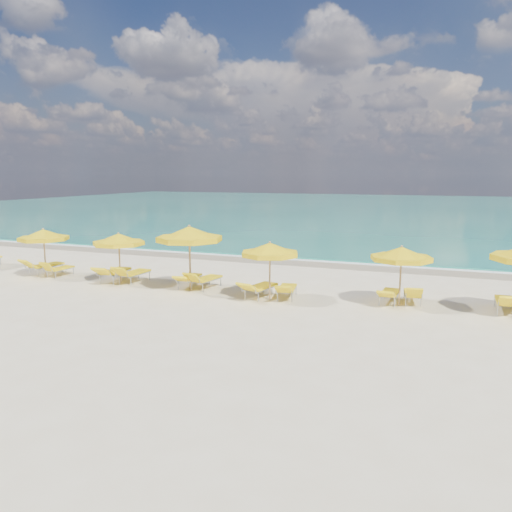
% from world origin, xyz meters
% --- Properties ---
extents(ground_plane, '(120.00, 120.00, 0.00)m').
position_xyz_m(ground_plane, '(0.00, 0.00, 0.00)').
color(ground_plane, beige).
extents(ocean, '(120.00, 80.00, 0.30)m').
position_xyz_m(ocean, '(0.00, 48.00, 0.00)').
color(ocean, '#14735F').
rests_on(ocean, ground).
extents(wet_sand_band, '(120.00, 2.60, 0.01)m').
position_xyz_m(wet_sand_band, '(0.00, 7.40, 0.00)').
color(wet_sand_band, tan).
rests_on(wet_sand_band, ground).
extents(foam_line, '(120.00, 1.20, 0.03)m').
position_xyz_m(foam_line, '(0.00, 8.20, 0.00)').
color(foam_line, white).
rests_on(foam_line, ground).
extents(whitecap_near, '(14.00, 0.36, 0.05)m').
position_xyz_m(whitecap_near, '(-6.00, 17.00, 0.00)').
color(whitecap_near, white).
rests_on(whitecap_near, ground).
extents(whitecap_far, '(18.00, 0.30, 0.05)m').
position_xyz_m(whitecap_far, '(8.00, 24.00, 0.00)').
color(whitecap_far, white).
rests_on(whitecap_far, ground).
extents(umbrella_1, '(2.25, 2.25, 2.12)m').
position_xyz_m(umbrella_1, '(-9.15, -0.13, 1.81)').
color(umbrella_1, tan).
rests_on(umbrella_1, ground).
extents(umbrella_2, '(2.75, 2.75, 2.10)m').
position_xyz_m(umbrella_2, '(-5.33, -0.07, 1.79)').
color(umbrella_2, tan).
rests_on(umbrella_2, ground).
extents(umbrella_3, '(2.84, 2.84, 2.54)m').
position_xyz_m(umbrella_3, '(-2.03, -0.22, 2.16)').
color(umbrella_3, tan).
rests_on(umbrella_3, ground).
extents(umbrella_4, '(2.21, 2.21, 2.09)m').
position_xyz_m(umbrella_4, '(1.25, -0.41, 1.79)').
color(umbrella_4, tan).
rests_on(umbrella_4, ground).
extents(umbrella_5, '(2.21, 2.21, 2.08)m').
position_xyz_m(umbrella_5, '(5.64, 0.34, 1.77)').
color(umbrella_5, tan).
rests_on(umbrella_5, ground).
extents(lounger_1_left, '(0.97, 2.00, 0.83)m').
position_xyz_m(lounger_1_left, '(-9.58, 0.30, 0.23)').
color(lounger_1_left, '#A5A8AD').
rests_on(lounger_1_left, ground).
extents(lounger_1_right, '(0.60, 1.56, 0.77)m').
position_xyz_m(lounger_1_right, '(-8.69, 0.18, 0.20)').
color(lounger_1_right, '#A5A8AD').
rests_on(lounger_1_right, ground).
extents(lounger_2_left, '(0.85, 2.11, 0.81)m').
position_xyz_m(lounger_2_left, '(-5.78, 0.16, 0.25)').
color(lounger_2_left, '#A5A8AD').
rests_on(lounger_2_left, ground).
extents(lounger_2_right, '(0.72, 1.91, 0.84)m').
position_xyz_m(lounger_2_right, '(-4.93, 0.29, 0.23)').
color(lounger_2_right, '#A5A8AD').
rests_on(lounger_2_right, ground).
extents(lounger_3_left, '(0.87, 1.93, 0.67)m').
position_xyz_m(lounger_3_left, '(-2.38, 0.35, 0.22)').
color(lounger_3_left, '#A5A8AD').
rests_on(lounger_3_left, ground).
extents(lounger_3_right, '(0.90, 1.90, 0.81)m').
position_xyz_m(lounger_3_right, '(-1.66, 0.34, 0.23)').
color(lounger_3_right, '#A5A8AD').
rests_on(lounger_3_right, ground).
extents(lounger_4_left, '(1.00, 1.99, 0.76)m').
position_xyz_m(lounger_4_left, '(0.83, -0.24, 0.23)').
color(lounger_4_left, '#A5A8AD').
rests_on(lounger_4_left, ground).
extents(lounger_4_right, '(0.85, 1.84, 0.70)m').
position_xyz_m(lounger_4_right, '(1.77, -0.01, 0.21)').
color(lounger_4_right, '#A5A8AD').
rests_on(lounger_4_right, ground).
extents(lounger_5_left, '(0.65, 1.77, 0.66)m').
position_xyz_m(lounger_5_left, '(5.28, 0.62, 0.21)').
color(lounger_5_left, '#A5A8AD').
rests_on(lounger_5_left, ground).
extents(lounger_5_right, '(0.74, 1.67, 0.76)m').
position_xyz_m(lounger_5_right, '(6.03, 0.86, 0.20)').
color(lounger_5_right, '#A5A8AD').
rests_on(lounger_5_right, ground).
extents(lounger_6_left, '(0.62, 1.77, 0.78)m').
position_xyz_m(lounger_6_left, '(8.91, 0.74, 0.22)').
color(lounger_6_left, '#A5A8AD').
rests_on(lounger_6_left, ground).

